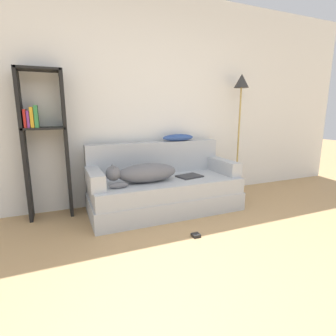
{
  "coord_description": "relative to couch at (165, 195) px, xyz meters",
  "views": [
    {
      "loc": [
        -1.1,
        -0.88,
        1.2
      ],
      "look_at": [
        0.09,
        1.89,
        0.55
      ],
      "focal_mm": 28.0,
      "sensor_mm": 36.0,
      "label": 1
    }
  ],
  "objects": [
    {
      "name": "bookshelf",
      "position": [
        -1.31,
        0.35,
        0.73
      ],
      "size": [
        0.47,
        0.26,
        1.65
      ],
      "color": "black",
      "rests_on": "ground_plane"
    },
    {
      "name": "couch_arm_right",
      "position": [
        0.84,
        -0.01,
        0.29
      ],
      "size": [
        0.15,
        0.62,
        0.17
      ],
      "color": "#B2B7BC",
      "rests_on": "couch"
    },
    {
      "name": "couch_arm_left",
      "position": [
        -0.84,
        -0.01,
        0.29
      ],
      "size": [
        0.15,
        0.62,
        0.17
      ],
      "color": "#B2B7BC",
      "rests_on": "couch"
    },
    {
      "name": "wall_back",
      "position": [
        -0.09,
        0.53,
        1.15
      ],
      "size": [
        6.98,
        0.06,
        2.7
      ],
      "color": "white",
      "rests_on": "ground_plane"
    },
    {
      "name": "floor_lamp",
      "position": [
        1.29,
        0.28,
        1.13
      ],
      "size": [
        0.25,
        0.25,
        1.72
      ],
      "color": "tan",
      "rests_on": "ground_plane"
    },
    {
      "name": "dog",
      "position": [
        -0.3,
        -0.07,
        0.32
      ],
      "size": [
        0.82,
        0.3,
        0.24
      ],
      "color": "slate",
      "rests_on": "couch"
    },
    {
      "name": "ground_plane",
      "position": [
        -0.09,
        -1.99,
        -0.2
      ],
      "size": [
        20.0,
        20.0,
        0.0
      ],
      "primitive_type": "plane",
      "color": "tan"
    },
    {
      "name": "laptop",
      "position": [
        0.31,
        -0.05,
        0.22
      ],
      "size": [
        0.33,
        0.27,
        0.02
      ],
      "rotation": [
        0.0,
        0.0,
        0.2
      ],
      "color": "#2D2D30",
      "rests_on": "couch"
    },
    {
      "name": "couch_backrest",
      "position": [
        0.0,
        0.33,
        0.41
      ],
      "size": [
        1.78,
        0.15,
        0.41
      ],
      "color": "#B2B7BC",
      "rests_on": "couch"
    },
    {
      "name": "couch",
      "position": [
        0.0,
        0.0,
        0.0
      ],
      "size": [
        1.82,
        0.81,
        0.4
      ],
      "color": "#B2B7BC",
      "rests_on": "ground_plane"
    },
    {
      "name": "throw_pillow",
      "position": [
        0.34,
        0.35,
        0.66
      ],
      "size": [
        0.44,
        0.17,
        0.09
      ],
      "color": "#335199",
      "rests_on": "couch_backrest"
    },
    {
      "name": "power_adapter",
      "position": [
        0.0,
        -0.78,
        -0.19
      ],
      "size": [
        0.08,
        0.08,
        0.03
      ],
      "color": "black",
      "rests_on": "ground_plane"
    }
  ]
}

